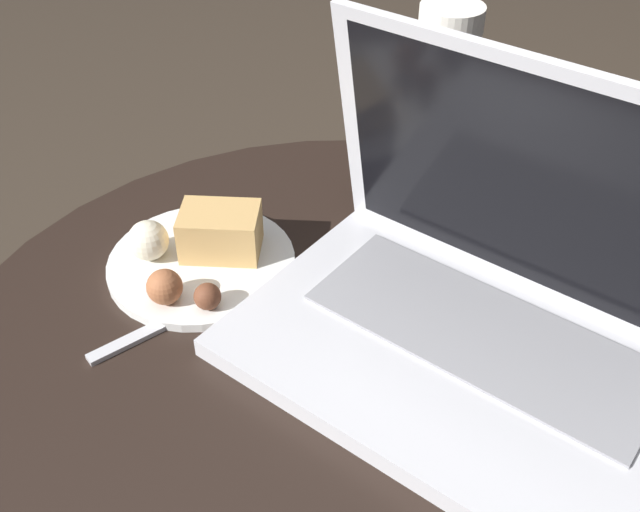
% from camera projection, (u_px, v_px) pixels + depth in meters
% --- Properties ---
extents(table, '(0.74, 0.74, 0.50)m').
position_uv_depth(table, '(350.00, 462.00, 0.72)').
color(table, '#9E9EA3').
rests_on(table, ground_plane).
extents(laptop, '(0.38, 0.24, 0.25)m').
position_uv_depth(laptop, '(486.00, 306.00, 0.61)').
color(laptop, silver).
rests_on(laptop, table).
extents(beer_glass, '(0.06, 0.06, 0.23)m').
position_uv_depth(beer_glass, '(440.00, 124.00, 0.72)').
color(beer_glass, brown).
rests_on(beer_glass, table).
extents(snack_plate, '(0.18, 0.18, 0.05)m').
position_uv_depth(snack_plate, '(200.00, 252.00, 0.72)').
color(snack_plate, silver).
rests_on(snack_plate, table).
extents(fork, '(0.07, 0.20, 0.00)m').
position_uv_depth(fork, '(205.00, 304.00, 0.69)').
color(fork, silver).
rests_on(fork, table).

